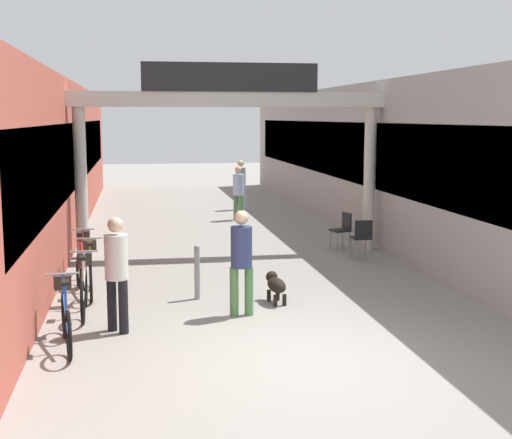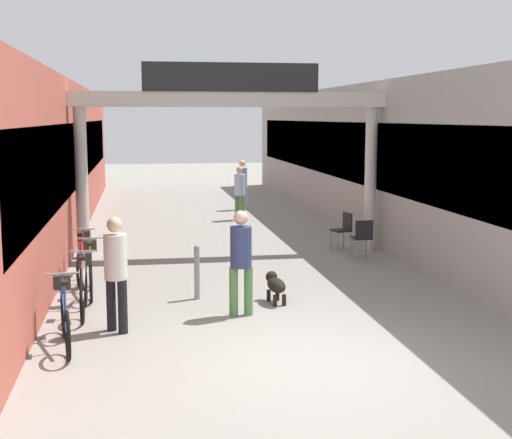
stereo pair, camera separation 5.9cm
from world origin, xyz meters
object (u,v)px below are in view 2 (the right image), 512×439
(pedestrian_elderly_walking, at_px, (242,181))
(bicycle_red_farthest, at_px, (82,258))
(pedestrian_companion, at_px, (116,267))
(pedestrian_with_dog, at_px, (241,256))
(cafe_chair_black_farther, at_px, (344,227))
(bicycle_orange_third, at_px, (91,270))
(cafe_chair_black_nearer, at_px, (363,235))
(bicycle_blue_nearest, at_px, (65,315))
(bicycle_silver_second, at_px, (84,287))
(dog_on_leash, at_px, (275,285))
(bollard_post_metal, at_px, (197,271))
(pedestrian_carrying_crate, at_px, (240,189))

(pedestrian_elderly_walking, xyz_separation_m, bicycle_red_farthest, (-4.59, -10.04, -0.54))
(pedestrian_companion, relative_size, bicycle_red_farthest, 1.01)
(pedestrian_with_dog, bearing_deg, pedestrian_elderly_walking, 81.67)
(cafe_chair_black_farther, bearing_deg, pedestrian_companion, -131.51)
(bicycle_orange_third, height_order, bicycle_red_farthest, same)
(cafe_chair_black_nearer, xyz_separation_m, cafe_chair_black_farther, (-0.09, 1.19, 0.00))
(bicycle_blue_nearest, relative_size, bicycle_silver_second, 0.99)
(pedestrian_with_dog, distance_m, bicycle_red_farthest, 4.03)
(pedestrian_elderly_walking, bearing_deg, dog_on_leash, -95.63)
(cafe_chair_black_nearer, bearing_deg, pedestrian_companion, -138.54)
(dog_on_leash, xyz_separation_m, bicycle_orange_third, (-3.15, 1.14, 0.12))
(pedestrian_elderly_walking, distance_m, cafe_chair_black_farther, 7.86)
(pedestrian_companion, xyz_separation_m, bicycle_blue_nearest, (-0.69, -0.55, -0.55))
(bicycle_orange_third, xyz_separation_m, bollard_post_metal, (1.85, -0.68, 0.05))
(pedestrian_with_dog, xyz_separation_m, pedestrian_elderly_walking, (1.90, 12.99, 0.00))
(pedestrian_carrying_crate, bearing_deg, cafe_chair_black_nearer, -74.22)
(dog_on_leash, height_order, bicycle_orange_third, bicycle_orange_third)
(pedestrian_companion, bearing_deg, pedestrian_elderly_walking, 74.22)
(bicycle_orange_third, bearing_deg, bollard_post_metal, -20.33)
(bicycle_red_farthest, bearing_deg, bicycle_silver_second, -85.13)
(bicycle_orange_third, distance_m, bollard_post_metal, 1.97)
(pedestrian_carrying_crate, xyz_separation_m, bicycle_red_farthest, (-4.16, -7.61, -0.51))
(dog_on_leash, distance_m, bicycle_silver_second, 3.18)
(pedestrian_companion, height_order, pedestrian_elderly_walking, pedestrian_companion)
(pedestrian_companion, distance_m, cafe_chair_black_farther, 7.79)
(dog_on_leash, xyz_separation_m, bollard_post_metal, (-1.30, 0.46, 0.18))
(pedestrian_companion, relative_size, bicycle_silver_second, 1.01)
(pedestrian_with_dog, relative_size, pedestrian_carrying_crate, 1.02)
(pedestrian_companion, height_order, dog_on_leash, pedestrian_companion)
(bicycle_silver_second, bearing_deg, cafe_chair_black_farther, 39.37)
(pedestrian_carrying_crate, distance_m, bicycle_silver_second, 10.77)
(dog_on_leash, distance_m, cafe_chair_black_nearer, 4.27)
(bicycle_orange_third, bearing_deg, pedestrian_with_dog, -36.90)
(pedestrian_carrying_crate, xyz_separation_m, cafe_chair_black_nearer, (1.84, -6.51, -0.41))
(cafe_chair_black_nearer, bearing_deg, pedestrian_elderly_walking, 98.98)
(bicycle_blue_nearest, bearing_deg, bicycle_orange_third, 86.87)
(cafe_chair_black_farther, bearing_deg, pedestrian_carrying_crate, 108.25)
(pedestrian_with_dog, distance_m, pedestrian_elderly_walking, 13.13)
(bicycle_blue_nearest, height_order, bicycle_orange_third, same)
(bollard_post_metal, relative_size, cafe_chair_black_nearer, 1.08)
(bicycle_red_farthest, bearing_deg, pedestrian_elderly_walking, 65.42)
(pedestrian_companion, height_order, cafe_chair_black_farther, pedestrian_companion)
(cafe_chair_black_nearer, relative_size, cafe_chair_black_farther, 1.00)
(pedestrian_elderly_walking, bearing_deg, bollard_post_metal, -101.98)
(bicycle_red_farthest, relative_size, bollard_post_metal, 1.76)
(bicycle_orange_third, bearing_deg, pedestrian_elderly_walking, 68.64)
(bollard_post_metal, xyz_separation_m, cafe_chair_black_nearer, (3.92, 2.90, 0.05))
(pedestrian_elderly_walking, distance_m, cafe_chair_black_nearer, 9.05)
(dog_on_leash, bearing_deg, bollard_post_metal, 160.53)
(bicycle_red_farthest, relative_size, cafe_chair_black_nearer, 1.90)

